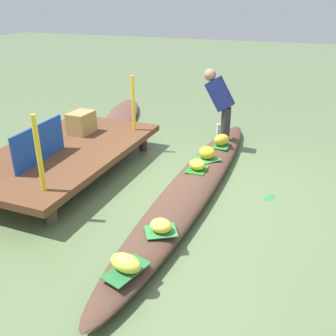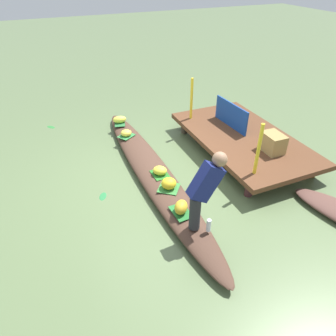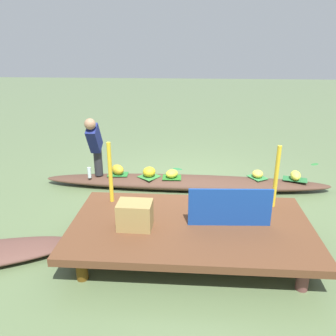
# 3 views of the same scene
# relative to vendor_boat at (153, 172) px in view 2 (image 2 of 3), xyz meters

# --- Properties ---
(canal_water) EXTENTS (40.00, 40.00, 0.00)m
(canal_water) POSITION_rel_vendor_boat_xyz_m (0.00, 0.00, -0.11)
(canal_water) COLOR #586C44
(canal_water) RESTS_ON ground
(dock_platform) EXTENTS (3.20, 1.80, 0.39)m
(dock_platform) POSITION_rel_vendor_boat_xyz_m (-0.11, 2.05, 0.22)
(dock_platform) COLOR brown
(dock_platform) RESTS_ON ground
(vendor_boat) EXTENTS (5.48, 0.66, 0.22)m
(vendor_boat) POSITION_rel_vendor_boat_xyz_m (0.00, 0.00, 0.00)
(vendor_boat) COLOR #4C3226
(vendor_boat) RESTS_ON ground
(leaf_mat_0) EXTENTS (0.47, 0.47, 0.01)m
(leaf_mat_0) POSITION_rel_vendor_boat_xyz_m (0.70, 0.02, 0.11)
(leaf_mat_0) COLOR #347C36
(leaf_mat_0) RESTS_ON vendor_boat
(banana_bunch_0) EXTENTS (0.31, 0.32, 0.19)m
(banana_bunch_0) POSITION_rel_vendor_boat_xyz_m (0.70, 0.02, 0.21)
(banana_bunch_0) COLOR gold
(banana_bunch_0) RESTS_ON vendor_boat
(leaf_mat_1) EXTENTS (0.48, 0.34, 0.01)m
(leaf_mat_1) POSITION_rel_vendor_boat_xyz_m (-2.06, -0.03, 0.11)
(leaf_mat_1) COLOR #276835
(leaf_mat_1) RESTS_ON vendor_boat
(banana_bunch_1) EXTENTS (0.22, 0.33, 0.16)m
(banana_bunch_1) POSITION_rel_vendor_boat_xyz_m (-2.06, -0.03, 0.19)
(banana_bunch_1) COLOR #E9E64A
(banana_bunch_1) RESTS_ON vendor_boat
(leaf_mat_2) EXTENTS (0.40, 0.42, 0.01)m
(leaf_mat_2) POSITION_rel_vendor_boat_xyz_m (-1.37, -0.08, 0.11)
(leaf_mat_2) COLOR #317E3E
(leaf_mat_2) RESTS_ON vendor_boat
(banana_bunch_2) EXTENTS (0.23, 0.26, 0.14)m
(banana_bunch_2) POSITION_rel_vendor_boat_xyz_m (-1.37, -0.08, 0.18)
(banana_bunch_2) COLOR #F8D94A
(banana_bunch_2) RESTS_ON vendor_boat
(leaf_mat_3) EXTENTS (0.36, 0.28, 0.01)m
(leaf_mat_3) POSITION_rel_vendor_boat_xyz_m (0.26, 0.04, 0.11)
(leaf_mat_3) COLOR #256C22
(leaf_mat_3) RESTS_ON vendor_boat
(banana_bunch_3) EXTENTS (0.32, 0.33, 0.16)m
(banana_bunch_3) POSITION_rel_vendor_boat_xyz_m (0.26, 0.04, 0.19)
(banana_bunch_3) COLOR yellow
(banana_bunch_3) RESTS_ON vendor_boat
(leaf_mat_4) EXTENTS (0.40, 0.27, 0.01)m
(leaf_mat_4) POSITION_rel_vendor_boat_xyz_m (1.32, -0.05, 0.11)
(leaf_mat_4) COLOR #246F2E
(leaf_mat_4) RESTS_ON vendor_boat
(banana_bunch_4) EXTENTS (0.34, 0.33, 0.20)m
(banana_bunch_4) POSITION_rel_vendor_boat_xyz_m (1.32, -0.05, 0.21)
(banana_bunch_4) COLOR gold
(banana_bunch_4) RESTS_ON vendor_boat
(vendor_person) EXTENTS (0.20, 0.54, 1.18)m
(vendor_person) POSITION_rel_vendor_boat_xyz_m (1.69, 0.11, 0.79)
(vendor_person) COLOR #28282D
(vendor_person) RESTS_ON vendor_boat
(water_bottle) EXTENTS (0.07, 0.07, 0.20)m
(water_bottle) POSITION_rel_vendor_boat_xyz_m (1.83, 0.15, 0.21)
(water_bottle) COLOR silver
(water_bottle) RESTS_ON vendor_boat
(market_banner) EXTENTS (1.08, 0.09, 0.52)m
(market_banner) POSITION_rel_vendor_boat_xyz_m (-0.61, 2.05, 0.54)
(market_banner) COLOR #163E93
(market_banner) RESTS_ON dock_platform
(railing_post_west) EXTENTS (0.06, 0.06, 0.93)m
(railing_post_west) POSITION_rel_vendor_boat_xyz_m (-1.31, 1.45, 0.74)
(railing_post_west) COLOR yellow
(railing_post_west) RESTS_ON dock_platform
(railing_post_east) EXTENTS (0.06, 0.06, 0.93)m
(railing_post_east) POSITION_rel_vendor_boat_xyz_m (1.09, 1.45, 0.74)
(railing_post_east) COLOR yellow
(railing_post_east) RESTS_ON dock_platform
(produce_crate) EXTENTS (0.45, 0.33, 0.36)m
(produce_crate) POSITION_rel_vendor_boat_xyz_m (0.61, 2.19, 0.46)
(produce_crate) COLOR #9E8248
(produce_crate) RESTS_ON dock_platform
(drifting_plant_0) EXTENTS (0.25, 0.20, 0.01)m
(drifting_plant_0) POSITION_rel_vendor_boat_xyz_m (0.20, -1.01, -0.11)
(drifting_plant_0) COLOR #27733B
(drifting_plant_0) RESTS_ON ground
(drifting_plant_1) EXTENTS (0.26, 0.23, 0.01)m
(drifting_plant_1) POSITION_rel_vendor_boat_xyz_m (-2.95, -1.53, -0.11)
(drifting_plant_1) COLOR #2C7633
(drifting_plant_1) RESTS_ON ground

